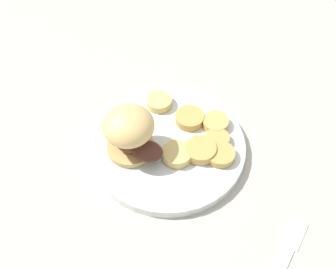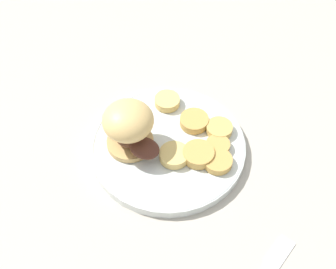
{
  "view_description": "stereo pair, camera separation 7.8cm",
  "coord_description": "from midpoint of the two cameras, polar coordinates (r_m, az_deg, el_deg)",
  "views": [
    {
      "loc": [
        -0.47,
        0.08,
        0.66
      ],
      "look_at": [
        0.0,
        0.0,
        0.04
      ],
      "focal_mm": 50.0,
      "sensor_mm": 36.0,
      "label": 1
    },
    {
      "loc": [
        -0.48,
        0.01,
        0.66
      ],
      "look_at": [
        0.0,
        0.0,
        0.04
      ],
      "focal_mm": 50.0,
      "sensor_mm": 36.0,
      "label": 2
    }
  ],
  "objects": [
    {
      "name": "potato_round_5",
      "position": [
        0.78,
        6.59,
        -2.6
      ],
      "size": [
        0.05,
        0.05,
        0.02
      ],
      "primitive_type": "cylinder",
      "color": "tan",
      "rests_on": "dinner_plate"
    },
    {
      "name": "potato_round_0",
      "position": [
        0.82,
        8.99,
        0.55
      ],
      "size": [
        0.05,
        0.05,
        0.01
      ],
      "primitive_type": "cylinder",
      "color": "tan",
      "rests_on": "dinner_plate"
    },
    {
      "name": "dinner_plate",
      "position": [
        0.8,
        2.76,
        -1.65
      ],
      "size": [
        0.27,
        0.27,
        0.02
      ],
      "color": "silver",
      "rests_on": "ground_plane"
    },
    {
      "name": "potato_round_6",
      "position": [
        0.78,
        8.95,
        -3.44
      ],
      "size": [
        0.05,
        0.05,
        0.01
      ],
      "primitive_type": "cylinder",
      "color": "tan",
      "rests_on": "dinner_plate"
    },
    {
      "name": "potato_round_3",
      "position": [
        0.82,
        5.92,
        1.49
      ],
      "size": [
        0.05,
        0.05,
        0.01
      ],
      "primitive_type": "cylinder",
      "color": "tan",
      "rests_on": "dinner_plate"
    },
    {
      "name": "potato_round_1",
      "position": [
        0.79,
        8.88,
        -1.52
      ],
      "size": [
        0.04,
        0.04,
        0.01
      ],
      "primitive_type": "cylinder",
      "color": "tan",
      "rests_on": "dinner_plate"
    },
    {
      "name": "ground_plane",
      "position": [
        0.81,
        2.74,
        -2.09
      ],
      "size": [
        4.0,
        4.0,
        0.0
      ],
      "primitive_type": "plane",
      "color": "#B2A899"
    },
    {
      "name": "potato_round_2",
      "position": [
        0.77,
        3.64,
        -2.71
      ],
      "size": [
        0.05,
        0.05,
        0.01
      ],
      "primitive_type": "cylinder",
      "color": "#DBB766",
      "rests_on": "dinner_plate"
    },
    {
      "name": "sandwich",
      "position": [
        0.75,
        -1.81,
        0.7
      ],
      "size": [
        0.1,
        0.1,
        0.09
      ],
      "color": "tan",
      "rests_on": "dinner_plate"
    },
    {
      "name": "potato_round_4",
      "position": [
        0.85,
        2.58,
        3.93
      ],
      "size": [
        0.05,
        0.05,
        0.01
      ],
      "primitive_type": "cylinder",
      "color": "#DBB766",
      "rests_on": "dinner_plate"
    }
  ]
}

